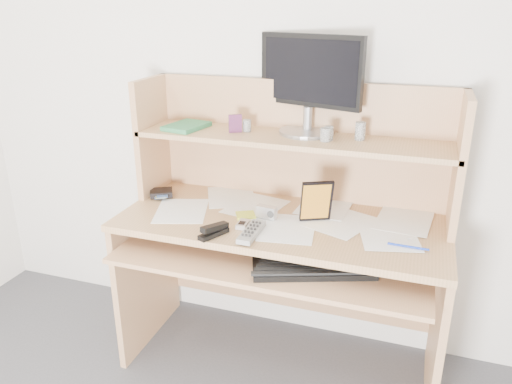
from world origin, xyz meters
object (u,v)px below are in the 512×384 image
(desk, at_px, (286,224))
(game_case, at_px, (316,201))
(tv_remote, at_px, (252,232))
(monitor, at_px, (310,81))
(keyboard, at_px, (313,267))

(desk, distance_m, game_case, 0.22)
(tv_remote, relative_size, monitor, 0.43)
(game_case, bearing_deg, keyboard, -104.61)
(keyboard, bearing_deg, desk, 102.96)
(desk, xyz_separation_m, game_case, (0.15, -0.07, 0.15))
(keyboard, xyz_separation_m, game_case, (-0.04, 0.23, 0.18))
(monitor, bearing_deg, game_case, -49.70)
(keyboard, distance_m, game_case, 0.29)
(game_case, bearing_deg, monitor, 87.73)
(desk, bearing_deg, monitor, 73.40)
(keyboard, distance_m, monitor, 0.80)
(desk, xyz_separation_m, monitor, (0.05, 0.16, 0.61))
(keyboard, distance_m, tv_remote, 0.28)
(monitor, bearing_deg, keyboard, -55.65)
(keyboard, height_order, tv_remote, tv_remote)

